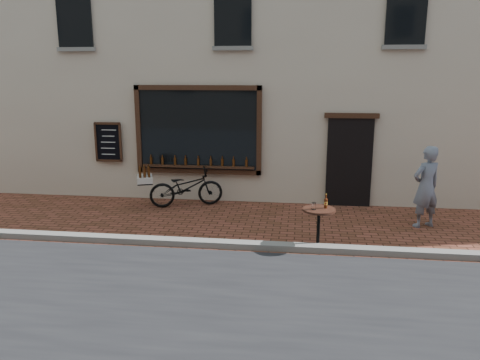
# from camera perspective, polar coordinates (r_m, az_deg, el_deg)

# --- Properties ---
(ground) EXTENTS (90.00, 90.00, 0.00)m
(ground) POSITION_cam_1_polar(r_m,az_deg,el_deg) (8.82, 2.45, -8.83)
(ground) COLOR #562D1C
(ground) RESTS_ON ground
(kerb) EXTENTS (90.00, 0.25, 0.12)m
(kerb) POSITION_cam_1_polar(r_m,az_deg,el_deg) (8.98, 2.56, -8.01)
(kerb) COLOR slate
(kerb) RESTS_ON ground
(shop_building) EXTENTS (28.00, 6.20, 10.00)m
(shop_building) POSITION_cam_1_polar(r_m,az_deg,el_deg) (14.77, 4.99, 19.61)
(shop_building) COLOR beige
(shop_building) RESTS_ON ground
(cargo_bicycle) EXTENTS (2.17, 1.29, 1.03)m
(cargo_bicycle) POSITION_cam_1_polar(r_m,az_deg,el_deg) (11.74, -6.75, -0.85)
(cargo_bicycle) COLOR black
(cargo_bicycle) RESTS_ON ground
(bistro_table) EXTENTS (0.62, 0.62, 1.06)m
(bistro_table) POSITION_cam_1_polar(r_m,az_deg,el_deg) (8.94, 9.58, -4.86)
(bistro_table) COLOR black
(bistro_table) RESTS_ON ground
(pedestrian) EXTENTS (0.77, 0.67, 1.78)m
(pedestrian) POSITION_cam_1_polar(r_m,az_deg,el_deg) (10.75, 21.73, -0.79)
(pedestrian) COLOR slate
(pedestrian) RESTS_ON ground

